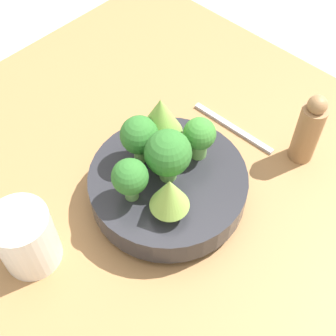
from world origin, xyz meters
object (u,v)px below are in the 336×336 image
Objects in this scene: bowl at (168,185)px; pepper_mill at (309,130)px; cup at (26,238)px; fork at (233,128)px.

bowl is 0.24m from pepper_mill.
cup is (0.07, 0.21, 0.02)m from bowl.
cup is at bearing 70.66° from bowl.
pepper_mill is (-0.17, -0.43, 0.01)m from cup.
fork is (0.02, -0.19, -0.03)m from bowl.
cup is 0.40m from fork.
fork is at bearing -97.86° from cup.
bowl is 0.19m from fork.
cup is at bearing 67.70° from pepper_mill.
bowl is at bearing -109.34° from cup.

